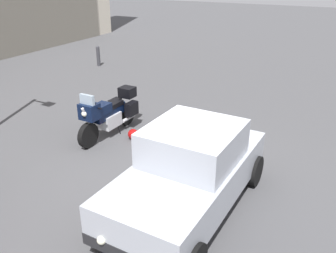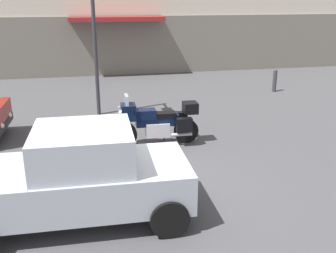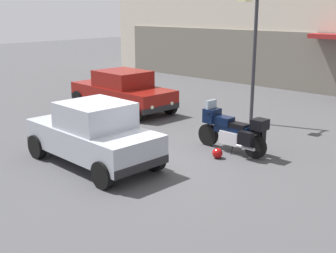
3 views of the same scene
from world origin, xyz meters
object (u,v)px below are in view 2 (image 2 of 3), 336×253
at_px(helmet, 165,149).
at_px(bollard_curbside, 275,80).
at_px(car_hatchback_near, 78,176).
at_px(motorcycle, 157,122).
at_px(streetlamp_curbside, 94,32).

xyz_separation_m(helmet, bollard_curbside, (5.73, 5.57, 0.35)).
bearing_deg(bollard_curbside, car_hatchback_near, -133.70).
bearing_deg(motorcycle, car_hatchback_near, 60.21).
distance_m(helmet, bollard_curbside, 8.00).
xyz_separation_m(helmet, streetlamp_curbside, (-1.40, 3.66, 2.51)).
height_order(motorcycle, helmet, motorcycle).
bearing_deg(bollard_curbside, motorcycle, -139.90).
height_order(streetlamp_curbside, bollard_curbside, streetlamp_curbside).
bearing_deg(motorcycle, helmet, 94.50).
height_order(motorcycle, car_hatchback_near, car_hatchback_near).
bearing_deg(helmet, bollard_curbside, 44.18).
relative_size(motorcycle, car_hatchback_near, 0.58).
bearing_deg(car_hatchback_near, motorcycle, -119.41).
bearing_deg(helmet, streetlamp_curbside, 110.94).
distance_m(motorcycle, bollard_curbside, 7.54).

